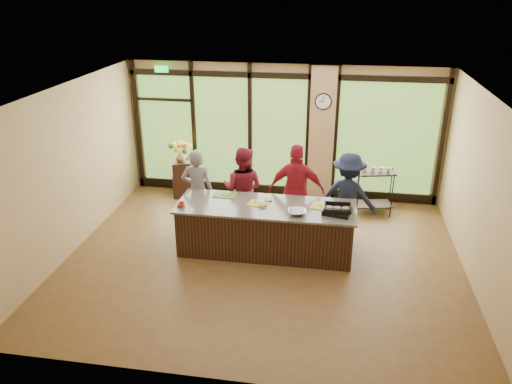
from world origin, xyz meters
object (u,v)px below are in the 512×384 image
(bar_cart, at_px, (375,186))
(cook_right, at_px, (348,196))
(roasting_pan, at_px, (337,211))
(cook_left, at_px, (197,190))
(island_base, at_px, (266,229))
(flower_stand, at_px, (182,179))

(bar_cart, bearing_deg, cook_right, -129.14)
(roasting_pan, xyz_separation_m, bar_cart, (0.78, 2.14, -0.34))
(cook_left, bearing_deg, island_base, 148.41)
(island_base, relative_size, roasting_pan, 6.69)
(island_base, height_order, cook_left, cook_left)
(cook_left, relative_size, flower_stand, 2.00)
(island_base, distance_m, flower_stand, 3.20)
(cook_right, bearing_deg, flower_stand, -8.66)
(island_base, bearing_deg, cook_left, 155.10)
(cook_right, relative_size, bar_cart, 1.63)
(cook_left, distance_m, cook_right, 2.90)
(roasting_pan, bearing_deg, bar_cart, 82.94)
(flower_stand, xyz_separation_m, bar_cart, (4.32, -0.24, 0.21))
(cook_left, relative_size, cook_right, 0.99)
(cook_right, height_order, bar_cart, cook_right)
(cook_left, xyz_separation_m, cook_right, (2.90, 0.16, 0.01))
(flower_stand, height_order, bar_cart, bar_cart)
(island_base, bearing_deg, flower_stand, 135.43)
(roasting_pan, relative_size, bar_cart, 0.44)
(cook_left, bearing_deg, cook_right, 176.38)
(cook_right, xyz_separation_m, bar_cart, (0.59, 1.18, -0.22))
(cook_left, xyz_separation_m, roasting_pan, (2.71, -0.81, 0.12))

